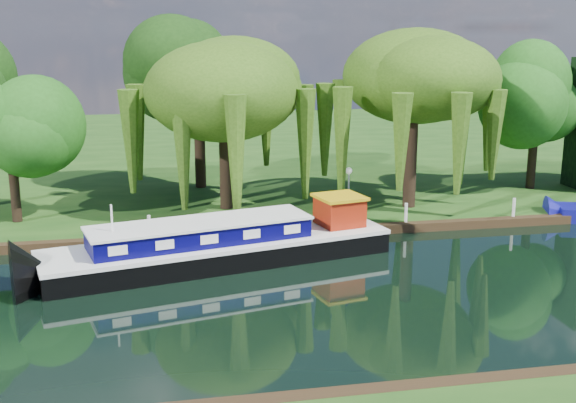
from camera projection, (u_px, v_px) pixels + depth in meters
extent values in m
plane|color=black|center=(406.00, 291.00, 28.72)|extent=(120.00, 120.00, 0.00)
cube|color=#173F11|center=(268.00, 148.00, 61.13)|extent=(120.00, 52.00, 0.45)
cube|color=black|center=(220.00, 255.00, 32.05)|extent=(15.82, 6.89, 1.03)
cube|color=silver|center=(219.00, 242.00, 31.91)|extent=(15.92, 6.98, 0.19)
cube|color=#050342|center=(200.00, 233.00, 31.45)|extent=(9.89, 4.61, 0.82)
cube|color=silver|center=(200.00, 223.00, 31.34)|extent=(10.10, 4.81, 0.10)
cube|color=maroon|center=(340.00, 212.00, 34.12)|extent=(2.27, 2.27, 1.29)
cube|color=#C69D0E|center=(340.00, 197.00, 33.96)|extent=(2.53, 2.53, 0.14)
cylinder|color=silver|center=(112.00, 229.00, 29.80)|extent=(0.09, 0.09, 2.06)
imported|color=maroon|center=(207.00, 253.00, 33.59)|extent=(3.79, 3.16, 0.68)
cylinder|color=black|center=(226.00, 161.00, 39.50)|extent=(0.68, 0.68, 5.27)
ellipsoid|color=#2D5011|center=(224.00, 91.00, 38.60)|extent=(7.36, 7.36, 4.76)
cylinder|color=black|center=(410.00, 159.00, 39.84)|extent=(0.75, 0.75, 5.33)
ellipsoid|color=#2D5011|center=(413.00, 89.00, 38.94)|extent=(7.28, 7.28, 4.70)
cylinder|color=black|center=(13.00, 170.00, 36.69)|extent=(0.44, 0.44, 5.44)
ellipsoid|color=#1D5014|center=(9.00, 126.00, 36.17)|extent=(4.45, 4.45, 4.45)
cylinder|color=black|center=(199.00, 129.00, 44.54)|extent=(0.74, 0.74, 7.34)
ellipsoid|color=black|center=(198.00, 80.00, 43.83)|extent=(5.87, 5.87, 5.87)
cylinder|color=black|center=(534.00, 141.00, 44.38)|extent=(0.58, 0.58, 5.95)
ellipsoid|color=#1D5014|center=(537.00, 101.00, 43.81)|extent=(4.76, 4.76, 4.76)
cylinder|color=silver|center=(348.00, 194.00, 38.48)|extent=(0.10, 0.10, 2.20)
sphere|color=white|center=(349.00, 171.00, 38.17)|extent=(0.36, 0.36, 0.36)
cylinder|color=silver|center=(149.00, 225.00, 34.69)|extent=(0.16, 0.16, 1.00)
cylinder|color=silver|center=(272.00, 219.00, 35.79)|extent=(0.16, 0.16, 1.00)
cylinder|color=silver|center=(406.00, 213.00, 37.07)|extent=(0.16, 0.16, 1.00)
cylinder|color=silver|center=(514.00, 207.00, 38.17)|extent=(0.16, 0.16, 1.00)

